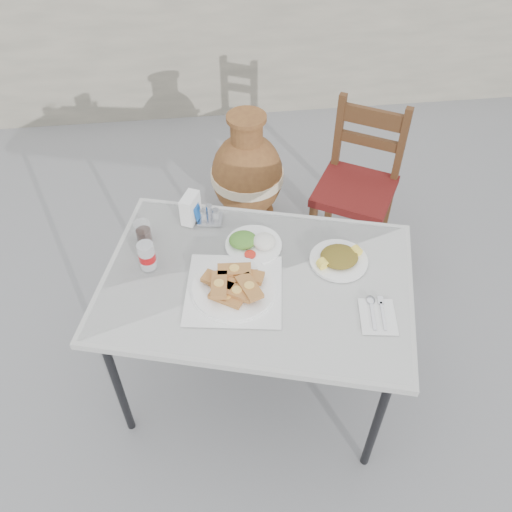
{
  "coord_description": "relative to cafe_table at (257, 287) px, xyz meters",
  "views": [
    {
      "loc": [
        0.0,
        -1.35,
        2.24
      ],
      "look_at": [
        0.17,
        0.07,
        0.78
      ],
      "focal_mm": 38.0,
      "sensor_mm": 36.0,
      "label": 1
    }
  ],
  "objects": [
    {
      "name": "salad_chopped_plate",
      "position": [
        0.33,
        0.05,
        0.07
      ],
      "size": [
        0.23,
        0.23,
        0.05
      ],
      "color": "white",
      "rests_on": "cafe_table"
    },
    {
      "name": "ground",
      "position": [
        -0.17,
        -0.02,
        -0.66
      ],
      "size": [
        80.0,
        80.0,
        0.0
      ],
      "primitive_type": "plane",
      "color": "slate",
      "rests_on": "ground"
    },
    {
      "name": "terracotta_urn",
      "position": [
        0.08,
        1.13,
        -0.32
      ],
      "size": [
        0.42,
        0.42,
        0.73
      ],
      "color": "brown",
      "rests_on": "ground"
    },
    {
      "name": "pide_plate",
      "position": [
        -0.09,
        -0.05,
        0.08
      ],
      "size": [
        0.4,
        0.4,
        0.07
      ],
      "rotation": [
        0.0,
        0.0,
        -0.15
      ],
      "color": "white",
      "rests_on": "cafe_table"
    },
    {
      "name": "cola_glass",
      "position": [
        -0.43,
        0.26,
        0.09
      ],
      "size": [
        0.07,
        0.07,
        0.09
      ],
      "color": "white",
      "rests_on": "cafe_table"
    },
    {
      "name": "salad_rice_plate",
      "position": [
        0.01,
        0.17,
        0.07
      ],
      "size": [
        0.23,
        0.23,
        0.06
      ],
      "color": "white",
      "rests_on": "cafe_table"
    },
    {
      "name": "back_wall",
      "position": [
        -0.17,
        2.48,
        -0.06
      ],
      "size": [
        6.0,
        0.25,
        1.2
      ],
      "primitive_type": "cube",
      "color": "#A59D89",
      "rests_on": "ground"
    },
    {
      "name": "napkin_holder",
      "position": [
        -0.23,
        0.37,
        0.11
      ],
      "size": [
        0.09,
        0.11,
        0.12
      ],
      "rotation": [
        0.0,
        0.0,
        -0.45
      ],
      "color": "white",
      "rests_on": "cafe_table"
    },
    {
      "name": "soda_can",
      "position": [
        -0.41,
        0.11,
        0.11
      ],
      "size": [
        0.06,
        0.06,
        0.12
      ],
      "color": "silver",
      "rests_on": "cafe_table"
    },
    {
      "name": "cafe_table",
      "position": [
        0.0,
        0.0,
        0.0
      ],
      "size": [
        1.34,
        1.08,
        0.71
      ],
      "rotation": [
        0.0,
        0.0,
        -0.28
      ],
      "color": "black",
      "rests_on": "ground"
    },
    {
      "name": "condiment_caddy",
      "position": [
        -0.16,
        0.35,
        0.08
      ],
      "size": [
        0.11,
        0.1,
        0.07
      ],
      "rotation": [
        0.0,
        0.0,
        -0.15
      ],
      "color": "#B3B4BA",
      "rests_on": "cafe_table"
    },
    {
      "name": "cutlery_napkin",
      "position": [
        0.41,
        -0.22,
        0.05
      ],
      "size": [
        0.15,
        0.18,
        0.01
      ],
      "rotation": [
        0.0,
        0.0,
        -0.15
      ],
      "color": "white",
      "rests_on": "cafe_table"
    },
    {
      "name": "chair",
      "position": [
        0.64,
        0.83,
        -0.21
      ],
      "size": [
        0.53,
        0.53,
        0.88
      ],
      "rotation": [
        0.0,
        0.0,
        -0.53
      ],
      "color": "#3C1F10",
      "rests_on": "ground"
    }
  ]
}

